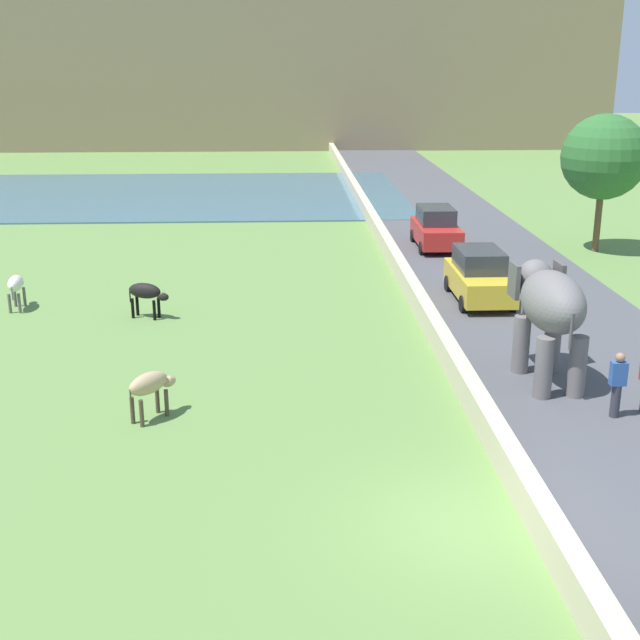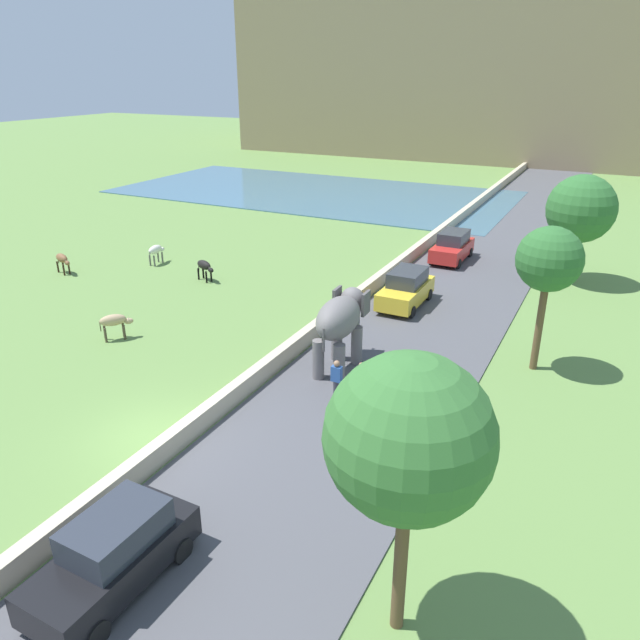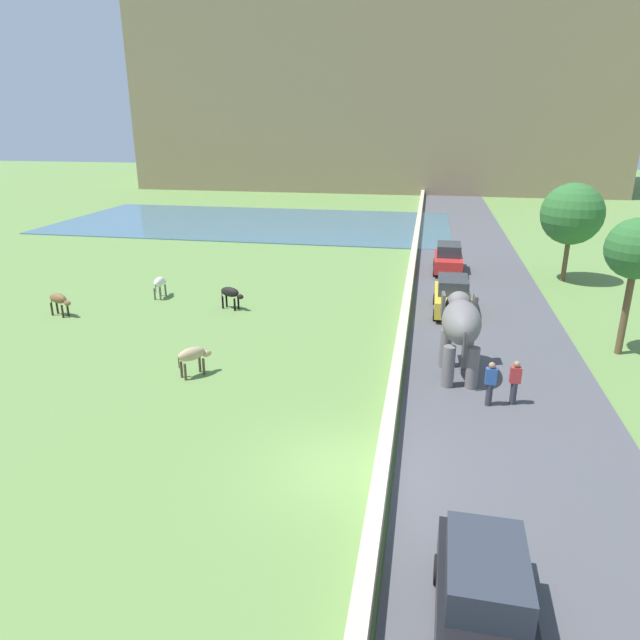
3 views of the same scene
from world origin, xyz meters
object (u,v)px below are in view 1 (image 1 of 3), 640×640
Objects in this scene: car_yellow at (479,276)px; cow_tan at (150,385)px; person_beside_elephant at (617,384)px; cow_white at (16,285)px; car_red at (436,228)px; cow_black at (146,293)px; elephant at (549,307)px.

car_yellow reaches higher than cow_tan.
car_yellow is at bearing 43.75° from cow_tan.
person_beside_elephant is 10.75m from cow_tan.
cow_white is (-5.71, 9.18, 0.00)m from cow_tan.
cow_black is (-11.05, -9.70, -0.06)m from car_red.
elephant is 12.69m from cow_black.
car_red is 2.86× the size of cow_white.
cow_tan is at bearing -81.02° from cow_black.
elephant is 2.80m from person_beside_elephant.
person_beside_elephant is at bearing -84.50° from car_yellow.
cow_tan and cow_black have the same top height.
person_beside_elephant is 1.16× the size of cow_white.
cow_black is 4.60m from cow_white.
car_red is 3.13× the size of cow_tan.
cow_white is (-15.49, -0.19, -0.06)m from car_yellow.
cow_black is at bearing -138.72° from car_red.
elephant is 7.61m from car_yellow.
cow_black is at bearing 98.98° from cow_tan.
car_red is 17.68m from cow_white.
cow_white is (-16.45, 9.69, -0.04)m from person_beside_elephant.
car_red reaches higher than person_beside_elephant.
car_yellow is 2.83× the size of cow_black.
person_beside_elephant is 19.09m from cow_white.
elephant reaches higher than person_beside_elephant.
person_beside_elephant is at bearing -2.74° from cow_tan.
cow_tan and cow_white have the same top height.
car_red is 1.00× the size of car_yellow.
elephant is 2.14× the size of person_beside_elephant.
elephant is 10.02m from cow_tan.
car_red is (0.01, 15.85, -1.14)m from elephant.
car_red is at bearing 61.05° from cow_tan.
person_beside_elephant is (0.96, -2.36, -1.16)m from elephant.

